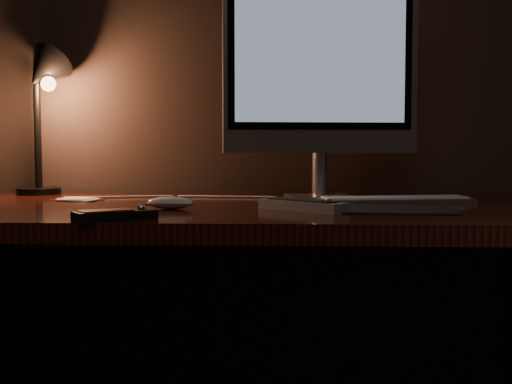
{
  "coord_description": "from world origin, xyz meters",
  "views": [
    {
      "loc": [
        0.09,
        0.2,
        0.9
      ],
      "look_at": [
        0.02,
        1.73,
        0.79
      ],
      "focal_mm": 50.0,
      "sensor_mm": 36.0,
      "label": 1
    }
  ],
  "objects_px": {
    "keyboard": "(395,199)",
    "desk_lamp": "(42,93)",
    "desk": "(252,255)",
    "media_remote": "(115,215)",
    "monitor": "(321,76)",
    "tv_remote": "(302,205)",
    "mouse": "(170,205)"
  },
  "relations": [
    {
      "from": "media_remote",
      "to": "mouse",
      "type": "bearing_deg",
      "value": 39.54
    },
    {
      "from": "monitor",
      "to": "keyboard",
      "type": "relative_size",
      "value": 1.43
    },
    {
      "from": "keyboard",
      "to": "desk_lamp",
      "type": "xyz_separation_m",
      "value": [
        -0.94,
        0.19,
        0.28
      ]
    },
    {
      "from": "media_remote",
      "to": "tv_remote",
      "type": "height_order",
      "value": "same"
    },
    {
      "from": "desk",
      "to": "keyboard",
      "type": "bearing_deg",
      "value": 5.85
    },
    {
      "from": "keyboard",
      "to": "media_remote",
      "type": "xyz_separation_m",
      "value": [
        -0.59,
        -0.43,
        0.0
      ]
    },
    {
      "from": "monitor",
      "to": "media_remote",
      "type": "height_order",
      "value": "monitor"
    },
    {
      "from": "monitor",
      "to": "mouse",
      "type": "height_order",
      "value": "monitor"
    },
    {
      "from": "media_remote",
      "to": "desk_lamp",
      "type": "bearing_deg",
      "value": 85.29
    },
    {
      "from": "desk",
      "to": "monitor",
      "type": "bearing_deg",
      "value": 43.09
    },
    {
      "from": "desk",
      "to": "monitor",
      "type": "xyz_separation_m",
      "value": [
        0.17,
        0.16,
        0.45
      ]
    },
    {
      "from": "mouse",
      "to": "desk_lamp",
      "type": "relative_size",
      "value": 0.25
    },
    {
      "from": "media_remote",
      "to": "tv_remote",
      "type": "xyz_separation_m",
      "value": [
        0.36,
        0.21,
        0.0
      ]
    },
    {
      "from": "desk",
      "to": "tv_remote",
      "type": "xyz_separation_m",
      "value": [
        0.12,
        -0.19,
        0.14
      ]
    },
    {
      "from": "desk_lamp",
      "to": "monitor",
      "type": "bearing_deg",
      "value": -1.83
    },
    {
      "from": "mouse",
      "to": "desk",
      "type": "bearing_deg",
      "value": 48.39
    },
    {
      "from": "desk_lamp",
      "to": "desk",
      "type": "bearing_deg",
      "value": -17.95
    },
    {
      "from": "keyboard",
      "to": "media_remote",
      "type": "distance_m",
      "value": 0.73
    },
    {
      "from": "keyboard",
      "to": "desk_lamp",
      "type": "bearing_deg",
      "value": 158.55
    },
    {
      "from": "tv_remote",
      "to": "desk_lamp",
      "type": "bearing_deg",
      "value": -168.77
    },
    {
      "from": "monitor",
      "to": "tv_remote",
      "type": "xyz_separation_m",
      "value": [
        -0.05,
        -0.35,
        -0.31
      ]
    },
    {
      "from": "desk",
      "to": "desk_lamp",
      "type": "xyz_separation_m",
      "value": [
        -0.59,
        0.23,
        0.41
      ]
    },
    {
      "from": "desk",
      "to": "media_remote",
      "type": "xyz_separation_m",
      "value": [
        -0.24,
        -0.4,
        0.14
      ]
    },
    {
      "from": "tv_remote",
      "to": "monitor",
      "type": "bearing_deg",
      "value": 122.93
    },
    {
      "from": "desk",
      "to": "tv_remote",
      "type": "height_order",
      "value": "tv_remote"
    },
    {
      "from": "mouse",
      "to": "media_remote",
      "type": "distance_m",
      "value": 0.24
    },
    {
      "from": "keyboard",
      "to": "mouse",
      "type": "xyz_separation_m",
      "value": [
        -0.52,
        -0.2,
        0.0
      ]
    },
    {
      "from": "media_remote",
      "to": "desk",
      "type": "bearing_deg",
      "value": 24.81
    },
    {
      "from": "mouse",
      "to": "tv_remote",
      "type": "height_order",
      "value": "tv_remote"
    },
    {
      "from": "monitor",
      "to": "media_remote",
      "type": "xyz_separation_m",
      "value": [
        -0.41,
        -0.56,
        -0.31
      ]
    },
    {
      "from": "desk_lamp",
      "to": "mouse",
      "type": "bearing_deg",
      "value": -40.17
    },
    {
      "from": "desk",
      "to": "mouse",
      "type": "distance_m",
      "value": 0.28
    }
  ]
}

